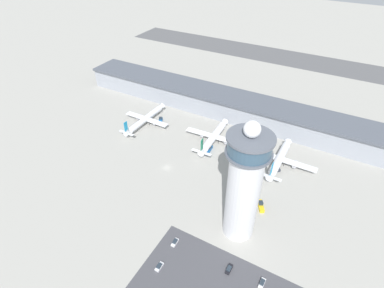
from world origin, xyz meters
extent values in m
plane|color=#9E9B93|center=(0.00, 0.00, 0.00)|extent=(1000.00, 1000.00, 0.00)
cube|color=#9399A3|center=(0.00, 70.00, 7.04)|extent=(216.16, 22.00, 14.07)
cube|color=#4C515B|center=(0.00, 70.00, 14.87)|extent=(216.16, 25.00, 1.60)
cube|color=#515154|center=(0.00, 200.40, 0.00)|extent=(324.24, 44.00, 0.01)
cylinder|color=silver|center=(51.11, -19.72, 22.24)|extent=(13.61, 13.61, 44.47)
cylinder|color=#565B66|center=(51.11, -19.72, 44.87)|extent=(17.79, 17.79, 0.80)
cylinder|color=#334C60|center=(51.11, -19.72, 48.19)|extent=(16.36, 16.36, 5.84)
cylinder|color=#565B66|center=(51.11, -19.72, 51.61)|extent=(17.79, 17.79, 1.00)
sphere|color=white|center=(51.11, -19.72, 55.23)|extent=(6.24, 6.24, 6.24)
cylinder|color=silver|center=(-37.26, 31.53, 4.16)|extent=(4.48, 33.11, 3.93)
cone|color=silver|center=(-36.96, 49.82, 4.16)|extent=(3.99, 3.60, 3.93)
cone|color=silver|center=(-37.58, 12.65, 4.16)|extent=(3.62, 4.78, 3.54)
cube|color=silver|center=(-37.25, 32.19, 3.47)|extent=(33.19, 4.95, 0.44)
cylinder|color=#A8A8B2|center=(-44.19, 33.31, 2.28)|extent=(2.23, 4.36, 2.16)
cylinder|color=#A8A8B2|center=(-30.28, 33.08, 2.28)|extent=(2.23, 4.36, 2.16)
cube|color=#197FB2|center=(-37.59, 11.71, 9.27)|extent=(0.35, 2.80, 6.29)
cube|color=silver|center=(-37.60, 11.31, 4.55)|extent=(11.05, 2.18, 0.24)
cylinder|color=black|center=(-37.01, 46.85, 1.10)|extent=(0.28, 0.28, 2.19)
cylinder|color=black|center=(-34.51, 31.35, 1.10)|extent=(0.28, 0.28, 2.19)
cylinder|color=black|center=(-40.02, 31.44, 1.10)|extent=(0.28, 0.28, 2.19)
cylinder|color=white|center=(12.60, 35.25, 4.58)|extent=(5.68, 29.25, 4.42)
cone|color=white|center=(11.88, 51.76, 4.58)|extent=(4.59, 4.17, 4.42)
cone|color=white|center=(13.35, 18.07, 4.58)|extent=(4.20, 5.47, 3.98)
cube|color=white|center=(12.58, 35.83, 3.81)|extent=(38.69, 6.07, 0.44)
cylinder|color=#A8A8B2|center=(4.45, 36.48, 2.47)|extent=(2.64, 4.96, 2.43)
cylinder|color=#A8A8B2|center=(20.62, 37.18, 2.47)|extent=(2.64, 4.96, 2.43)
cube|color=#14704C|center=(13.39, 17.01, 10.33)|extent=(0.42, 2.81, 7.07)
cube|color=white|center=(13.41, 16.61, 5.02)|extent=(12.45, 2.53, 0.24)
cylinder|color=black|center=(12.02, 48.58, 1.19)|extent=(0.28, 0.28, 2.37)
cylinder|color=black|center=(15.70, 35.16, 1.19)|extent=(0.28, 0.28, 2.37)
cylinder|color=black|center=(9.52, 34.89, 1.19)|extent=(0.28, 0.28, 2.37)
cylinder|color=silver|center=(54.48, 33.96, 4.49)|extent=(4.55, 27.91, 4.43)
cone|color=silver|center=(54.55, 49.90, 4.49)|extent=(4.45, 4.01, 4.43)
cone|color=silver|center=(54.41, 17.36, 4.49)|extent=(4.01, 5.33, 3.99)
cube|color=silver|center=(54.48, 34.52, 3.71)|extent=(41.64, 4.58, 0.44)
cylinder|color=#A8A8B2|center=(45.75, 35.56, 2.37)|extent=(2.46, 4.88, 2.44)
cylinder|color=#A8A8B2|center=(63.23, 35.48, 2.37)|extent=(2.46, 4.88, 2.44)
cube|color=#197FB2|center=(54.40, 16.30, 10.25)|extent=(0.31, 2.80, 7.09)
cube|color=silver|center=(54.40, 15.90, 4.93)|extent=(12.41, 2.05, 0.24)
cylinder|color=black|center=(54.53, 46.71, 1.14)|extent=(0.28, 0.28, 2.27)
cylinder|color=black|center=(57.58, 33.71, 1.14)|extent=(0.28, 0.28, 2.27)
cylinder|color=black|center=(51.38, 33.73, 1.14)|extent=(0.28, 0.28, 2.27)
cube|color=black|center=(-30.25, 38.73, 0.06)|extent=(4.51, 5.63, 0.12)
cube|color=#195699|center=(-30.25, 38.73, 0.82)|extent=(5.08, 6.54, 1.63)
cube|color=#232D38|center=(-30.56, 39.27, 2.30)|extent=(2.72, 2.63, 1.34)
cube|color=black|center=(54.47, 26.98, 0.06)|extent=(5.07, 4.91, 0.12)
cube|color=#2D333D|center=(54.47, 26.98, 0.84)|extent=(5.81, 5.60, 1.67)
cube|color=#232D38|center=(54.05, 26.59, 2.36)|extent=(2.66, 2.68, 1.37)
cube|color=black|center=(13.82, 25.55, 0.06)|extent=(2.95, 6.90, 0.12)
cube|color=#195699|center=(13.82, 25.55, 0.82)|extent=(3.16, 8.18, 1.63)
cube|color=#232D38|center=(13.75, 26.34, 2.30)|extent=(2.38, 2.58, 1.34)
cube|color=black|center=(56.00, -2.11, 0.06)|extent=(5.00, 6.41, 0.12)
cube|color=gold|center=(56.00, -2.11, 0.85)|extent=(5.67, 7.47, 1.70)
cube|color=#232D38|center=(55.64, -1.48, 2.39)|extent=(2.85, 2.91, 1.39)
cube|color=black|center=(29.96, -39.73, 0.06)|extent=(1.83, 3.73, 0.12)
cube|color=silver|center=(29.96, -39.73, 0.39)|extent=(1.93, 4.43, 0.79)
cube|color=#232D38|center=(29.95, -39.63, 1.11)|extent=(1.64, 2.46, 0.64)
cube|color=black|center=(55.58, -39.76, 0.06)|extent=(1.75, 3.83, 0.12)
cube|color=black|center=(55.58, -39.76, 0.40)|extent=(1.82, 4.56, 0.81)
cube|color=#232D38|center=(55.58, -39.88, 1.14)|extent=(1.60, 2.51, 0.66)
cube|color=black|center=(30.44, -52.51, 0.06)|extent=(1.73, 3.57, 0.12)
cube|color=silver|center=(30.44, -52.51, 0.44)|extent=(1.81, 4.25, 0.88)
cube|color=#232D38|center=(30.44, -52.62, 1.23)|extent=(1.58, 2.34, 0.72)
cube|color=black|center=(69.08, -38.96, 0.06)|extent=(1.79, 3.87, 0.12)
cube|color=silver|center=(69.08, -38.96, 0.39)|extent=(1.87, 4.61, 0.79)
cube|color=#232D38|center=(69.08, -38.84, 1.11)|extent=(1.62, 2.54, 0.65)
camera|label=1|loc=(74.42, -104.28, 113.32)|focal=28.00mm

